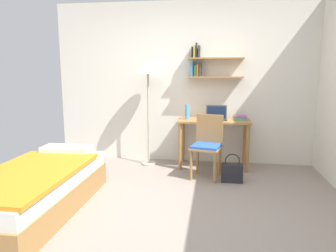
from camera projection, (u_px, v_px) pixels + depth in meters
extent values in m
plane|color=gray|center=(172.00, 212.00, 3.40)|extent=(5.28, 5.28, 0.00)
cube|color=silver|center=(189.00, 83.00, 5.16)|extent=(4.40, 0.05, 2.60)
cube|color=#9E703D|center=(215.00, 77.00, 4.95)|extent=(0.88, 0.22, 0.02)
cube|color=#3384C6|center=(192.00, 69.00, 4.99)|extent=(0.03, 0.17, 0.23)
cube|color=#4CA856|center=(195.00, 71.00, 5.01)|extent=(0.03, 0.12, 0.17)
cube|color=orange|center=(198.00, 70.00, 4.99)|extent=(0.03, 0.15, 0.19)
cube|color=#333338|center=(200.00, 70.00, 4.97)|extent=(0.03, 0.17, 0.21)
cube|color=#9E703D|center=(216.00, 58.00, 4.90)|extent=(0.88, 0.22, 0.02)
cube|color=#333338|center=(192.00, 52.00, 4.96)|extent=(0.02, 0.15, 0.17)
cube|color=gold|center=(194.00, 52.00, 4.94)|extent=(0.02, 0.17, 0.18)
cube|color=#333338|center=(196.00, 50.00, 4.94)|extent=(0.02, 0.15, 0.23)
cube|color=#333338|center=(199.00, 52.00, 4.93)|extent=(0.03, 0.17, 0.18)
cube|color=#9E703D|center=(36.00, 199.00, 3.40)|extent=(0.88, 1.96, 0.28)
cube|color=silver|center=(35.00, 179.00, 3.36)|extent=(0.85, 1.90, 0.16)
cube|color=orange|center=(28.00, 174.00, 3.23)|extent=(0.90, 1.61, 0.04)
cube|color=white|center=(67.00, 150.00, 4.08)|extent=(0.62, 0.28, 0.10)
cube|color=#9E703D|center=(214.00, 121.00, 4.87)|extent=(1.10, 0.53, 0.03)
cylinder|color=#9E703D|center=(180.00, 147.00, 4.80)|extent=(0.06, 0.06, 0.73)
cylinder|color=#9E703D|center=(248.00, 149.00, 4.66)|extent=(0.06, 0.06, 0.73)
cylinder|color=#9E703D|center=(183.00, 140.00, 5.22)|extent=(0.06, 0.06, 0.73)
cylinder|color=#9E703D|center=(245.00, 142.00, 5.08)|extent=(0.06, 0.06, 0.73)
cube|color=#9E703D|center=(206.00, 148.00, 4.41)|extent=(0.48, 0.48, 0.03)
cube|color=blue|center=(206.00, 146.00, 4.40)|extent=(0.44, 0.44, 0.04)
cube|color=#9E703D|center=(210.00, 128.00, 4.53)|extent=(0.38, 0.12, 0.40)
cylinder|color=#9E703D|center=(191.00, 165.00, 4.35)|extent=(0.04, 0.04, 0.42)
cylinder|color=#9E703D|center=(215.00, 168.00, 4.24)|extent=(0.04, 0.04, 0.42)
cylinder|color=#9E703D|center=(198.00, 159.00, 4.66)|extent=(0.04, 0.04, 0.42)
cylinder|color=#9E703D|center=(220.00, 162.00, 4.54)|extent=(0.04, 0.04, 0.42)
cylinder|color=#B2A893|center=(149.00, 163.00, 5.15)|extent=(0.24, 0.24, 0.02)
cylinder|color=#B2A893|center=(148.00, 119.00, 5.02)|extent=(0.03, 0.03, 1.44)
cone|color=silver|center=(148.00, 66.00, 4.88)|extent=(0.36, 0.36, 0.22)
cube|color=#2D2D33|center=(216.00, 119.00, 4.85)|extent=(0.32, 0.22, 0.01)
cube|color=#2D2D33|center=(216.00, 112.00, 4.91)|extent=(0.32, 0.07, 0.20)
cube|color=black|center=(216.00, 112.00, 4.91)|extent=(0.28, 0.05, 0.17)
cylinder|color=#4C99DB|center=(187.00, 112.00, 4.88)|extent=(0.06, 0.06, 0.23)
cube|color=#4CA856|center=(240.00, 119.00, 4.86)|extent=(0.18, 0.23, 0.03)
cube|color=purple|center=(241.00, 117.00, 4.85)|extent=(0.17, 0.19, 0.03)
cube|color=#232328|center=(232.00, 173.00, 4.30)|extent=(0.29, 0.12, 0.25)
torus|color=#232328|center=(232.00, 161.00, 4.27)|extent=(0.20, 0.02, 0.20)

